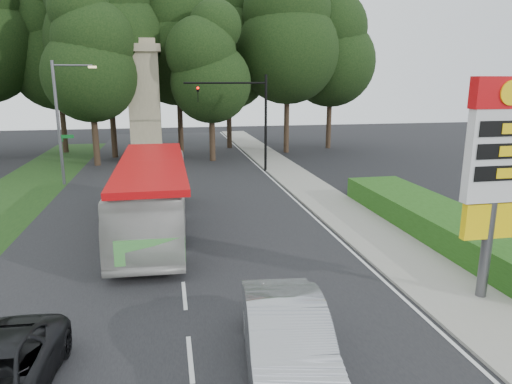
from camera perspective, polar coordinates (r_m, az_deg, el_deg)
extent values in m
plane|color=black|center=(11.74, -8.07, -21.34)|extent=(120.00, 120.00, 0.00)
cube|color=black|center=(22.65, -9.78, -3.75)|extent=(14.00, 80.00, 0.02)
cube|color=gray|center=(24.29, 10.70, -2.47)|extent=(3.00, 80.00, 0.12)
cube|color=#193814|center=(29.88, -28.63, -1.00)|extent=(5.00, 50.00, 0.02)
cube|color=#1E4612|center=(22.09, 21.88, -3.41)|extent=(3.00, 14.00, 1.20)
cylinder|color=#59595E|center=(15.87, 26.80, -6.64)|extent=(0.32, 0.32, 3.20)
cube|color=yellow|center=(15.58, 27.19, -3.18)|extent=(1.80, 0.25, 1.10)
cube|color=silver|center=(15.18, 28.01, 4.07)|extent=(2.00, 0.35, 2.80)
cube|color=red|center=(15.03, 28.79, 10.84)|extent=(2.10, 0.40, 0.90)
cylinder|color=yellow|center=(14.86, 29.33, 10.77)|extent=(0.70, 0.05, 0.70)
cube|color=black|center=(14.94, 28.81, 6.96)|extent=(1.70, 0.04, 0.45)
cube|color=black|center=(15.01, 28.52, 4.51)|extent=(1.70, 0.04, 0.45)
cube|color=black|center=(15.11, 28.25, 2.08)|extent=(1.70, 0.04, 0.45)
cylinder|color=black|center=(34.56, 1.22, 8.50)|extent=(0.20, 0.20, 7.20)
cylinder|color=black|center=(33.91, -3.85, 13.45)|extent=(6.00, 0.14, 0.14)
imported|color=black|center=(33.71, -7.31, 12.95)|extent=(0.18, 0.22, 1.10)
sphere|color=#FF0C05|center=(33.56, -7.28, 12.77)|extent=(0.18, 0.18, 0.18)
cylinder|color=#59595E|center=(32.48, -23.48, 7.76)|extent=(0.20, 0.20, 8.00)
cylinder|color=#59595E|center=(32.15, -21.97, 14.48)|extent=(2.40, 0.12, 0.12)
cube|color=#FFE599|center=(31.96, -19.77, 14.49)|extent=(0.50, 0.22, 0.14)
cube|color=#0C591E|center=(32.47, -22.57, 6.42)|extent=(0.85, 0.04, 0.22)
cube|color=#0C591E|center=(33.03, -23.14, 5.95)|extent=(0.04, 0.85, 0.22)
cube|color=gray|center=(39.73, -13.69, 10.10)|extent=(2.50, 2.50, 9.00)
cube|color=gray|center=(39.75, -14.09, 17.01)|extent=(3.00, 3.00, 0.60)
cube|color=gray|center=(39.79, -14.14, 17.73)|extent=(2.20, 2.20, 0.50)
cylinder|color=#2D2116|center=(47.79, -22.93, 7.79)|extent=(0.50, 0.50, 5.40)
sphere|color=black|center=(47.65, -23.57, 14.42)|extent=(8.40, 8.40, 8.40)
sphere|color=black|center=(47.84, -23.92, 18.00)|extent=(7.20, 7.20, 7.20)
sphere|color=black|center=(48.15, -24.23, 21.01)|extent=(5.40, 5.40, 5.40)
cylinder|color=#2D2116|center=(43.03, -17.47, 8.42)|extent=(0.50, 0.50, 6.48)
sphere|color=black|center=(43.01, -18.13, 17.28)|extent=(10.08, 10.08, 10.08)
cylinder|color=#2D2116|center=(44.81, -9.45, 8.69)|extent=(0.50, 0.50, 5.94)
sphere|color=black|center=(44.71, -9.77, 16.51)|extent=(9.24, 9.24, 9.24)
sphere|color=black|center=(45.01, -9.95, 20.70)|extent=(7.92, 7.92, 7.92)
cylinder|color=#2D2116|center=(47.24, -3.37, 8.66)|extent=(0.50, 0.50, 5.22)
sphere|color=black|center=(47.07, -3.47, 15.18)|extent=(8.12, 8.12, 8.12)
sphere|color=black|center=(47.24, -3.52, 18.70)|extent=(6.96, 6.96, 6.96)
sphere|color=black|center=(47.52, -3.57, 21.66)|extent=(5.22, 5.22, 5.22)
cylinder|color=#2D2116|center=(44.26, 3.84, 8.90)|extent=(0.50, 0.50, 6.12)
sphere|color=black|center=(44.19, 3.97, 17.06)|extent=(9.52, 9.52, 9.52)
sphere|color=black|center=(44.52, 4.05, 21.43)|extent=(8.16, 8.16, 8.16)
cylinder|color=#2D2116|center=(47.68, 9.10, 8.78)|extent=(0.50, 0.50, 5.58)
sphere|color=black|center=(47.56, 9.36, 15.68)|extent=(8.68, 8.68, 8.68)
sphere|color=black|center=(47.77, 9.52, 19.39)|extent=(7.44, 7.44, 7.44)
sphere|color=black|center=(48.12, 9.65, 22.51)|extent=(5.58, 5.58, 5.58)
cylinder|color=#2D2116|center=(39.29, -19.44, 6.51)|extent=(0.50, 0.50, 4.68)
sphere|color=black|center=(39.05, -20.01, 13.52)|extent=(7.28, 7.28, 7.28)
sphere|color=black|center=(39.16, -20.33, 17.31)|extent=(6.24, 6.24, 6.24)
sphere|color=black|center=(39.40, -20.61, 20.50)|extent=(4.68, 4.68, 4.68)
cylinder|color=#2D2116|center=(39.58, -5.50, 7.00)|extent=(0.50, 0.50, 4.32)
sphere|color=black|center=(39.32, -5.65, 13.44)|extent=(6.72, 6.72, 6.72)
sphere|color=black|center=(39.38, -5.73, 16.93)|extent=(5.76, 5.76, 5.76)
sphere|color=black|center=(39.55, -5.81, 19.88)|extent=(4.32, 4.32, 4.32)
imported|color=beige|center=(21.11, -12.71, -0.59)|extent=(3.20, 11.85, 3.27)
imported|color=#95979C|center=(11.06, 3.94, -18.17)|extent=(2.43, 5.52, 1.76)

